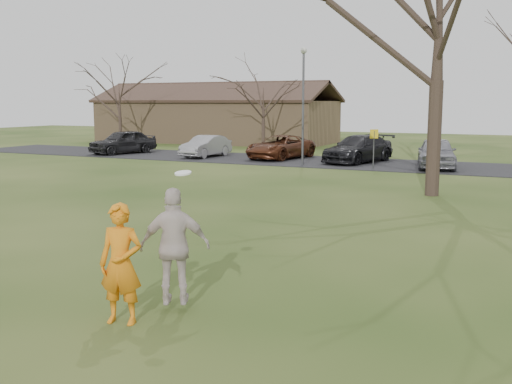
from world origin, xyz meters
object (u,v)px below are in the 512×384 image
catching_play (175,246)px  car_2 (280,147)px  car_1 (206,146)px  car_3 (358,149)px  building (216,119)px  big_tree (440,0)px  player_defender (121,264)px  lamp_post (303,92)px  car_0 (123,142)px  car_4 (437,153)px

catching_play → car_2: bearing=109.4°
car_1 → car_3: bearing=8.2°
car_2 → car_3: (4.85, -0.11, 0.06)m
car_2 → building: (-11.38, 12.40, 1.19)m
car_1 → big_tree: size_ratio=0.29×
building → player_defender: bearing=-62.8°
car_1 → lamp_post: bearing=-13.3°
car_0 → car_1: bearing=19.1°
player_defender → big_tree: 16.65m
player_defender → car_0: size_ratio=0.41×
player_defender → building: building is taller
building → big_tree: bearing=-46.3°
catching_play → lamp_post: (-6.21, 22.04, 2.87)m
car_4 → car_3: bearing=155.3°
catching_play → player_defender: bearing=-119.9°
car_1 → car_2: (4.66, 0.90, 0.04)m
player_defender → car_3: bearing=83.9°
car_1 → lamp_post: (7.28, -2.20, 3.27)m
car_1 → car_3: 9.55m
car_2 → lamp_post: (2.62, -3.10, 3.23)m
car_4 → big_tree: big_tree is taller
car_2 → car_3: 4.85m
player_defender → car_2: size_ratio=0.38×
car_0 → car_2: 10.93m
car_3 → big_tree: size_ratio=0.38×
car_0 → car_3: bearing=20.7°
car_4 → big_tree: 11.32m
car_1 → player_defender: bearing=-59.0°
car_3 → catching_play: catching_play is taller
car_0 → catching_play: bearing=-33.7°
car_1 → car_2: size_ratio=0.80×
player_defender → car_3: player_defender is taller
big_tree → catching_play: bearing=-97.0°
car_4 → big_tree: bearing=-93.2°
car_4 → lamp_post: 7.64m
car_2 → lamp_post: 5.19m
car_4 → player_defender: bearing=-103.3°
car_0 → car_1: size_ratio=1.15×
car_3 → car_4: size_ratio=1.14×
car_1 → lamp_post: lamp_post is taller
car_1 → lamp_post: 8.28m
building → big_tree: size_ratio=1.47×
car_2 → car_4: car_4 is taller
lamp_post → car_0: bearing=171.7°
car_2 → big_tree: big_tree is taller
car_3 → lamp_post: (-2.23, -2.98, 3.17)m
player_defender → car_1: (-13.03, 25.05, -0.25)m
lamp_post → building: bearing=132.1°
building → lamp_post: bearing=-47.9°
car_2 → car_4: 9.40m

